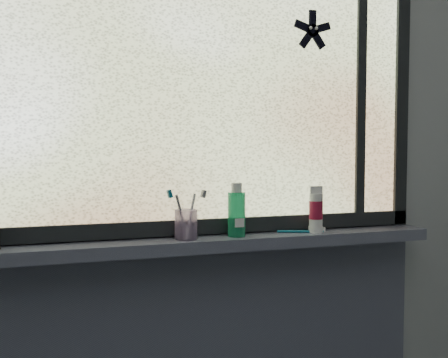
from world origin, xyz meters
TOP-DOWN VIEW (x-y plane):
  - wall_back at (0.00, 1.30)m, footprint 3.00×0.01m
  - windowsill at (0.00, 1.23)m, footprint 1.62×0.14m
  - window_pane at (0.00, 1.28)m, footprint 1.50×0.01m
  - frame_bottom at (0.00, 1.28)m, footprint 1.60×0.03m
  - frame_right at (0.78, 1.28)m, footprint 0.05×0.03m
  - frame_mullion at (0.60, 1.28)m, footprint 0.03×0.03m
  - starfish_sticker at (0.40, 1.27)m, footprint 0.15×0.02m
  - toothbrush_cup at (-0.07, 1.22)m, footprint 0.08×0.08m
  - toothbrush_lying at (0.34, 1.22)m, footprint 0.19×0.08m
  - mouthwash_bottle at (0.10, 1.22)m, footprint 0.06×0.06m
  - cream_tube at (0.39, 1.21)m, footprint 0.05×0.05m

SIDE VIEW (x-z plane):
  - windowsill at x=0.00m, z-range 0.98..1.02m
  - toothbrush_lying at x=0.34m, z-range 1.02..1.03m
  - frame_bottom at x=0.00m, z-range 1.02..1.07m
  - toothbrush_cup at x=-0.07m, z-range 1.02..1.11m
  - cream_tube at x=0.39m, z-range 1.05..1.16m
  - mouthwash_bottle at x=0.10m, z-range 1.04..1.18m
  - wall_back at x=0.00m, z-range 0.00..2.50m
  - frame_right at x=0.78m, z-range 0.98..2.08m
  - window_pane at x=0.00m, z-range 1.03..2.03m
  - frame_mullion at x=0.60m, z-range 1.03..2.03m
  - starfish_sticker at x=0.40m, z-range 1.65..1.79m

